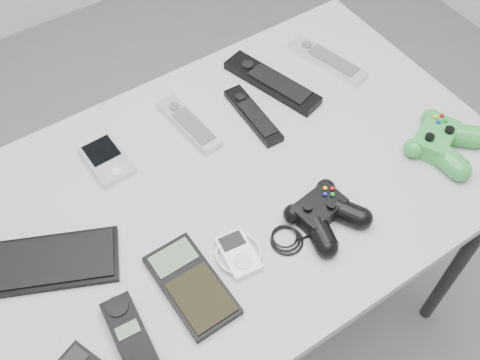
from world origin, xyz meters
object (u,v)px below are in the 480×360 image
remote_black_a (253,115)px  calculator (191,285)px  remote_silver_b (327,59)px  controller_black (324,213)px  desk (237,199)px  mp3_player (238,253)px  pda (107,160)px  pda_keyboard (45,263)px  remote_black_b (272,82)px  cordless_handset (133,342)px  remote_silver_a (189,123)px  controller_green (442,140)px

remote_black_a → calculator: (-0.32, -0.28, 0.00)m
remote_silver_b → controller_black: (-0.29, -0.35, 0.01)m
desk → mp3_player: (-0.09, -0.14, 0.07)m
pda → pda_keyboard: bearing=-144.4°
mp3_player → pda_keyboard: bearing=156.4°
remote_black_b → cordless_handset: cordless_handset is taller
pda → mp3_player: (0.11, -0.34, -0.00)m
desk → remote_black_b: (0.22, 0.19, 0.08)m
calculator → desk: bearing=36.3°
remote_silver_a → mp3_player: remote_silver_a is taller
desk → mp3_player: mp3_player is taller
remote_silver_b → calculator: remote_silver_b is taller
calculator → controller_black: (0.29, -0.02, 0.01)m
desk → controller_green: bearing=-22.0°
mp3_player → controller_green: (0.50, -0.02, 0.02)m
mp3_player → cordless_handset: bearing=-162.4°
remote_black_a → remote_black_b: 0.11m
remote_black_b → controller_green: bearing=-77.8°
pda → remote_black_a: (0.33, -0.07, -0.00)m
mp3_player → controller_green: 0.50m
remote_silver_a → remote_black_b: (0.23, 0.00, 0.00)m
pda_keyboard → cordless_handset: 0.24m
controller_black → mp3_player: bearing=164.7°
desk → controller_green: (0.41, -0.17, 0.09)m
pda_keyboard → controller_green: (0.81, -0.20, 0.02)m
remote_black_b → cordless_handset: 0.67m
calculator → cordless_handset: bearing=-165.3°
remote_silver_a → remote_silver_b: 0.38m
pda → mp3_player: pda is taller
pda_keyboard → controller_green: size_ratio=1.66×
desk → calculator: size_ratio=5.82×
remote_black_a → controller_black: bearing=-94.8°
pda → remote_black_a: size_ratio=0.64×
cordless_handset → calculator: (0.14, 0.04, -0.00)m
remote_black_a → remote_silver_a: bearing=159.0°
mp3_player → controller_black: (0.18, -0.03, 0.02)m
remote_black_a → remote_black_b: remote_black_b is taller
cordless_handset → calculator: 0.14m
remote_silver_b → controller_black: bearing=-143.5°
pda → cordless_handset: (-0.13, -0.38, 0.00)m
remote_black_b → remote_silver_a: bearing=164.3°
desk → controller_black: 0.21m
desk → pda_keyboard: 0.41m
remote_silver_a → remote_silver_b: size_ratio=0.88×
pda → calculator: same height
desk → remote_silver_a: 0.20m
calculator → mp3_player: size_ratio=2.03×
controller_green → remote_black_a: bearing=110.1°
desk → controller_green: 0.45m
remote_silver_a → pda_keyboard: bearing=-165.1°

